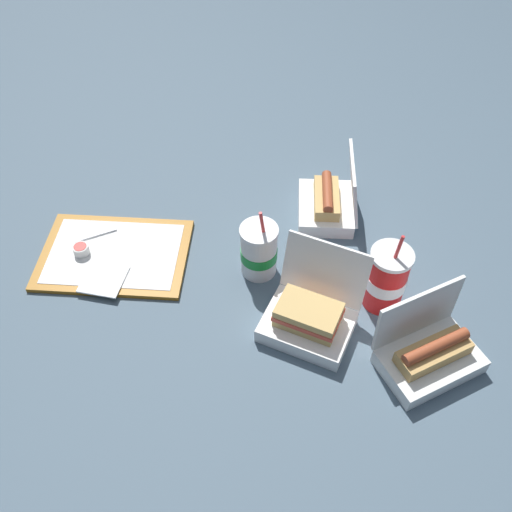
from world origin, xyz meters
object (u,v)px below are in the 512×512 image
object	(u,v)px
soda_cup_corner	(386,278)
soda_cup_center	(259,251)
ketchup_cup	(81,249)
clamshell_hotdog_center	(329,202)
food_tray	(114,255)
plastic_fork	(95,235)
clamshell_hotdog_corner	(429,353)
clamshell_sandwich_back	(309,316)

from	to	relation	value
soda_cup_corner	soda_cup_center	distance (m)	0.31
ketchup_cup	clamshell_hotdog_center	size ratio (longest dim) A/B	0.20
food_tray	soda_cup_corner	xyz separation A→B (m)	(0.66, -0.14, 0.08)
clamshell_hotdog_center	ketchup_cup	bearing A→B (deg)	-166.48
food_tray	soda_cup_center	size ratio (longest dim) A/B	1.90
plastic_fork	clamshell_hotdog_corner	distance (m)	0.87
food_tray	clamshell_sandwich_back	distance (m)	0.53
food_tray	plastic_fork	world-z (taller)	plastic_fork
food_tray	clamshell_hotdog_center	distance (m)	0.58
food_tray	clamshell_hotdog_center	xyz separation A→B (m)	(0.56, 0.15, 0.04)
clamshell_hotdog_corner	soda_cup_corner	bearing A→B (deg)	112.74
clamshell_hotdog_corner	food_tray	bearing A→B (deg)	156.52
plastic_fork	clamshell_hotdog_center	bearing A→B (deg)	-15.40
soda_cup_corner	soda_cup_center	xyz separation A→B (m)	(-0.29, 0.10, -0.01)
soda_cup_center	clamshell_sandwich_back	bearing A→B (deg)	-57.44
clamshell_hotdog_center	clamshell_sandwich_back	distance (m)	0.38
ketchup_cup	clamshell_sandwich_back	bearing A→B (deg)	-21.66
clamshell_hotdog_corner	soda_cup_corner	xyz separation A→B (m)	(-0.07, 0.17, 0.04)
plastic_fork	soda_cup_corner	bearing A→B (deg)	-40.03
food_tray	clamshell_sandwich_back	world-z (taller)	clamshell_sandwich_back
ketchup_cup	soda_cup_center	xyz separation A→B (m)	(0.45, -0.05, 0.04)
plastic_fork	soda_cup_center	bearing A→B (deg)	-38.22
clamshell_hotdog_corner	soda_cup_center	distance (m)	0.45
soda_cup_center	soda_cup_corner	bearing A→B (deg)	-18.72
ketchup_cup	soda_cup_corner	bearing A→B (deg)	-11.13
food_tray	clamshell_sandwich_back	bearing A→B (deg)	-24.87
food_tray	soda_cup_center	world-z (taller)	soda_cup_center
plastic_fork	clamshell_hotdog_corner	bearing A→B (deg)	-49.58
plastic_fork	clamshell_hotdog_center	size ratio (longest dim) A/B	0.56
ketchup_cup	soda_cup_corner	size ratio (longest dim) A/B	0.18
clamshell_sandwich_back	ketchup_cup	bearing A→B (deg)	158.34
clamshell_hotdog_center	soda_cup_center	xyz separation A→B (m)	(-0.19, -0.20, 0.03)
ketchup_cup	plastic_fork	distance (m)	0.07
food_tray	soda_cup_corner	distance (m)	0.68
soda_cup_center	food_tray	bearing A→B (deg)	172.73
clamshell_hotdog_corner	clamshell_hotdog_center	bearing A→B (deg)	110.02
plastic_fork	ketchup_cup	bearing A→B (deg)	-134.43
clamshell_hotdog_center	plastic_fork	bearing A→B (deg)	-171.51
clamshell_hotdog_corner	soda_cup_corner	distance (m)	0.19
ketchup_cup	clamshell_hotdog_center	world-z (taller)	clamshell_hotdog_center
food_tray	soda_cup_corner	bearing A→B (deg)	-12.45
ketchup_cup	clamshell_sandwich_back	distance (m)	0.60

